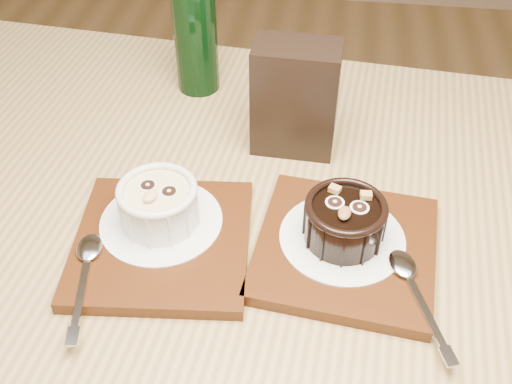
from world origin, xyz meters
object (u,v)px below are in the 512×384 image
table (255,298)px  green_bottle (195,32)px  tray_left (162,242)px  ramekin_white (159,203)px  ramekin_dark (345,219)px  condiment_stand (295,98)px  tray_right (345,249)px

table → green_bottle: bearing=112.4°
tray_left → ramekin_white: bearing=105.0°
tray_left → ramekin_white: ramekin_white is taller
table → ramekin_white: size_ratio=15.19×
ramekin_white → green_bottle: (-0.02, 0.29, 0.04)m
ramekin_dark → condiment_stand: 0.18m
ramekin_white → condiment_stand: size_ratio=0.60×
table → condiment_stand: condiment_stand is taller
table → ramekin_white: bearing=176.3°
table → tray_left: size_ratio=7.04×
table → ramekin_dark: ramekin_dark is taller
ramekin_white → tray_right: ramekin_white is taller
table → tray_left: 0.14m
tray_right → ramekin_dark: (-0.00, 0.01, 0.04)m
ramekin_white → ramekin_dark: same height
tray_right → ramekin_white: bearing=178.4°
ramekin_white → tray_right: 0.20m
ramekin_white → condiment_stand: bearing=67.7°
ramekin_white → tray_right: size_ratio=0.46×
tray_right → green_bottle: (-0.22, 0.29, 0.08)m
table → ramekin_dark: size_ratio=15.20×
ramekin_white → green_bottle: size_ratio=0.38×
tray_right → condiment_stand: 0.20m
table → condiment_stand: bearing=82.2°
table → ramekin_dark: bearing=5.2°
table → ramekin_white: 0.17m
table → ramekin_white: ramekin_white is taller
tray_right → green_bottle: bearing=126.4°
condiment_stand → green_bottle: size_ratio=0.64×
ramekin_dark → green_bottle: size_ratio=0.38×
table → tray_right: tray_right is taller
ramekin_dark → green_bottle: 0.36m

